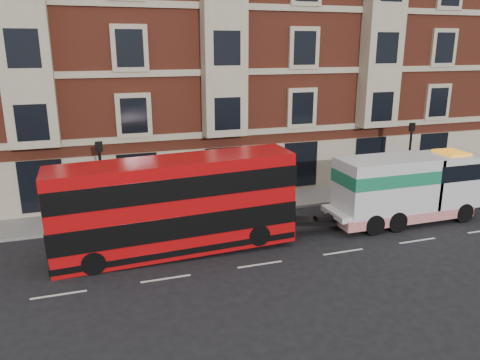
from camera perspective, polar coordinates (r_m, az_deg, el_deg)
name	(u,v)px	position (r m, az deg, el deg)	size (l,w,h in m)	color
ground	(260,265)	(20.14, 2.45, -10.26)	(120.00, 120.00, 0.00)	black
sidewalk	(214,207)	(26.71, -3.25, -3.32)	(90.00, 3.00, 0.15)	slate
victorian_terrace	(189,28)	(32.64, -6.27, 17.96)	(45.00, 12.00, 20.40)	brown
lamp_post_west	(102,178)	(23.89, -16.53, 0.22)	(0.35, 0.15, 4.35)	black
lamp_post_east	(409,153)	(30.20, 19.96, 3.14)	(0.35, 0.15, 4.35)	black
double_decker_bus	(174,204)	(20.64, -8.00, -2.93)	(10.55, 2.42, 4.27)	#BF0A0D
tow_truck	(406,188)	(25.64, 19.54, -0.87)	(8.44, 2.50, 3.52)	silver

